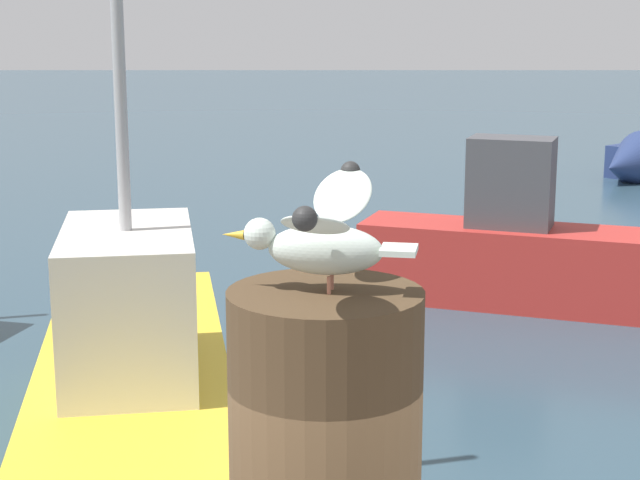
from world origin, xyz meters
name	(u,v)px	position (x,y,z in m)	size (l,w,h in m)	color
seagull	(319,233)	(-0.65, -0.49, 2.81)	(0.39, 0.59, 0.22)	tan
boat_yellow	(131,373)	(-2.04, 4.88, 0.60)	(2.07, 5.63, 4.24)	yellow
boat_red	(543,257)	(1.90, 8.77, 0.58)	(4.39, 2.27, 1.91)	#B72D28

